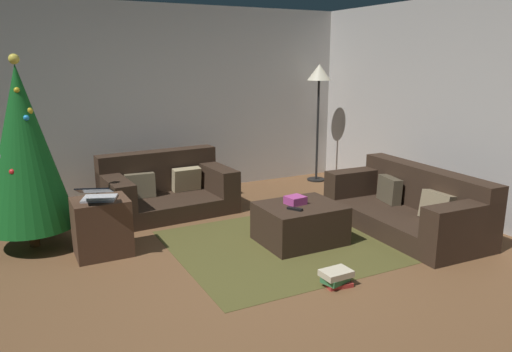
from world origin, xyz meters
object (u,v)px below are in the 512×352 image
couch_left (165,189)px  gift_box (295,200)px  ottoman (300,223)px  christmas_tree (24,148)px  tv_remote (295,209)px  side_table (102,227)px  book_stack (336,277)px  laptop (98,195)px  corner_lamp (319,82)px  couch_right (410,207)px

couch_left → gift_box: bearing=115.0°
ottoman → christmas_tree: size_ratio=0.43×
ottoman → tv_remote: bearing=-138.7°
gift_box → ottoman: bearing=-56.2°
tv_remote → side_table: size_ratio=0.28×
side_table → book_stack: 2.31m
couch_left → ottoman: size_ratio=1.93×
laptop → gift_box: bearing=-15.0°
gift_box → tv_remote: bearing=-123.1°
ottoman → laptop: size_ratio=1.65×
laptop → corner_lamp: (3.58, 1.58, 0.92)m
couch_left → christmas_tree: size_ratio=0.83×
tv_remote → laptop: laptop is taller
tv_remote → ottoman: bearing=11.4°
couch_right → book_stack: bearing=118.2°
christmas_tree → laptop: (0.57, -0.61, -0.41)m
couch_left → laptop: size_ratio=3.19×
ottoman → book_stack: ottoman is taller
couch_right → gift_box: bearing=79.7°
tv_remote → couch_left: bearing=83.2°
side_table → laptop: bearing=-111.0°
gift_box → book_stack: gift_box is taller
couch_left → side_table: size_ratio=2.83×
gift_box → side_table: size_ratio=0.33×
ottoman → laptop: bearing=164.0°
couch_right → tv_remote: couch_right is taller
side_table → corner_lamp: 4.07m
couch_right → corner_lamp: (0.37, 2.38, 1.27)m
ottoman → christmas_tree: christmas_tree is taller
christmas_tree → corner_lamp: christmas_tree is taller
couch_right → side_table: couch_right is taller
tv_remote → couch_right: bearing=-34.7°
gift_box → christmas_tree: size_ratio=0.10×
couch_right → gift_box: 1.37m
gift_box → christmas_tree: bearing=155.6°
corner_lamp → laptop: bearing=-156.2°
ottoman → laptop: 2.04m
side_table → tv_remote: bearing=-22.8°
couch_left → gift_box: (0.89, -1.66, 0.17)m
book_stack → ottoman: bearing=74.9°
side_table → couch_right: bearing=-15.1°
gift_box → laptop: laptop is taller
gift_box → corner_lamp: size_ratio=0.10×
christmas_tree → corner_lamp: (4.15, 0.97, 0.51)m
gift_box → christmas_tree: (-2.46, 1.11, 0.58)m
corner_lamp → gift_box: bearing=-129.1°
couch_right → ottoman: couch_right is taller
tv_remote → book_stack: 0.96m
gift_box → tv_remote: size_ratio=1.16×
christmas_tree → tv_remote: bearing=-28.7°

